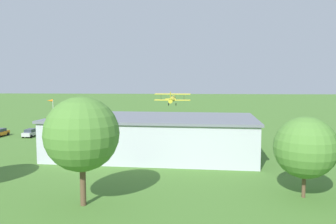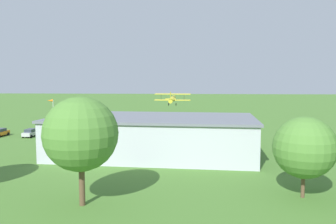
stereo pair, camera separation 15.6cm
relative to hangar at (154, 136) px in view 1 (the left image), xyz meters
The scene contains 15 objects.
ground_plane 31.58m from the hangar, 80.07° to the right, with size 400.00×400.00×0.00m, color #47752D.
hangar is the anchor object (origin of this frame).
biplane 35.47m from the hangar, 91.20° to the right, with size 9.30×8.01×3.65m.
car_black 19.07m from the hangar, 135.90° to the right, with size 2.34×4.75×1.60m.
car_yellow 20.02m from the hangar, 50.79° to the right, with size 2.47×4.82×1.61m.
car_white 24.75m from the hangar, 37.94° to the right, with size 2.64×4.65×1.71m.
car_silver 30.56m from the hangar, 29.13° to the right, with size 1.96×4.07×1.61m.
car_orange 36.25m from the hangar, 24.13° to the right, with size 2.07×4.57×1.60m.
person_walking_on_apron 17.83m from the hangar, 93.55° to the right, with size 0.54×0.54×1.60m.
person_at_fence_line 18.81m from the hangar, 106.07° to the right, with size 0.53×0.53×1.64m.
person_watching_takeoff 17.84m from the hangar, 85.68° to the right, with size 0.54×0.54×1.57m.
person_crossing_taxiway 21.98m from the hangar, 69.37° to the right, with size 0.41×0.41×1.62m.
tree_at_field_edge 24.26m from the hangar, 133.55° to the left, with size 5.97×5.97×7.92m.
tree_by_windsock 21.78m from the hangar, 79.15° to the left, with size 6.73×6.73×9.94m.
windsock 39.27m from the hangar, 44.86° to the right, with size 1.47×0.96×6.83m.
Camera 1 is at (-11.20, 81.40, 11.36)m, focal length 36.25 mm.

